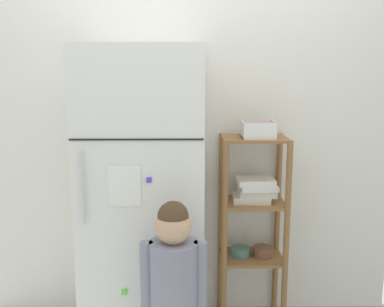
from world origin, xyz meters
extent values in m
cube|color=silver|center=(0.00, 0.35, 1.12)|extent=(2.69, 0.03, 2.24)
cube|color=white|center=(-0.26, 0.02, 0.87)|extent=(0.69, 0.60, 1.74)
cube|color=black|center=(-0.26, -0.28, 1.27)|extent=(0.67, 0.01, 0.01)
cylinder|color=silver|center=(-0.53, -0.30, 1.03)|extent=(0.02, 0.02, 0.38)
cube|color=white|center=(-0.32, -0.28, 1.03)|extent=(0.17, 0.01, 0.22)
cube|color=#6F3DD9|center=(-0.20, -0.29, 1.06)|extent=(0.03, 0.02, 0.03)
cube|color=#58E235|center=(-0.34, -0.29, 0.45)|extent=(0.03, 0.02, 0.03)
cube|color=#62E641|center=(-0.09, -0.29, 0.63)|extent=(0.04, 0.01, 0.04)
cube|color=#4FC632|center=(-0.23, -0.29, 0.69)|extent=(0.04, 0.01, 0.03)
cube|color=#E41F7D|center=(-0.18, -0.29, 0.71)|extent=(0.03, 0.01, 0.03)
cylinder|color=gray|center=(-0.07, -0.47, 0.61)|extent=(0.23, 0.23, 0.39)
sphere|color=gray|center=(-0.07, -0.40, 0.79)|extent=(0.10, 0.10, 0.10)
sphere|color=tan|center=(-0.07, -0.47, 0.88)|extent=(0.18, 0.18, 0.18)
sphere|color=#4C3823|center=(-0.07, -0.47, 0.93)|extent=(0.15, 0.15, 0.15)
cylinder|color=gray|center=(-0.20, -0.47, 0.64)|extent=(0.07, 0.07, 0.33)
cylinder|color=gray|center=(0.06, -0.47, 0.64)|extent=(0.07, 0.07, 0.33)
cylinder|color=olive|center=(0.22, 0.03, 0.61)|extent=(0.04, 0.04, 1.21)
cylinder|color=olive|center=(0.59, 0.03, 0.61)|extent=(0.04, 0.04, 1.21)
cylinder|color=olive|center=(0.22, 0.30, 0.61)|extent=(0.04, 0.04, 1.21)
cylinder|color=olive|center=(0.59, 0.30, 0.61)|extent=(0.04, 0.04, 1.21)
cube|color=olive|center=(0.40, 0.16, 1.20)|extent=(0.39, 0.29, 0.02)
cube|color=olive|center=(0.40, 0.16, 0.80)|extent=(0.39, 0.29, 0.02)
cube|color=olive|center=(0.40, 0.16, 0.44)|extent=(0.39, 0.29, 0.02)
cube|color=silver|center=(0.39, 0.16, 0.83)|extent=(0.23, 0.18, 0.04)
cube|color=silver|center=(0.43, 0.16, 0.87)|extent=(0.22, 0.17, 0.04)
cube|color=white|center=(0.43, 0.15, 0.91)|extent=(0.23, 0.18, 0.03)
cube|color=white|center=(0.42, 0.16, 0.94)|extent=(0.23, 0.18, 0.03)
cylinder|color=#4C7266|center=(0.33, 0.16, 0.48)|extent=(0.12, 0.12, 0.06)
cylinder|color=brown|center=(0.47, 0.16, 0.48)|extent=(0.13, 0.13, 0.06)
cube|color=white|center=(0.42, 0.15, 1.22)|extent=(0.19, 0.19, 0.01)
cube|color=white|center=(0.42, 0.05, 1.26)|extent=(0.19, 0.01, 0.10)
cube|color=white|center=(0.42, 0.24, 1.26)|extent=(0.19, 0.01, 0.10)
cube|color=white|center=(0.33, 0.15, 1.26)|extent=(0.01, 0.19, 0.10)
cube|color=white|center=(0.51, 0.15, 1.26)|extent=(0.01, 0.19, 0.10)
sphere|color=maroon|center=(0.44, 0.15, 1.25)|extent=(0.06, 0.06, 0.06)
sphere|color=#AA3020|center=(0.45, 0.12, 1.25)|extent=(0.07, 0.07, 0.07)
sphere|color=#C14627|center=(0.41, 0.17, 1.26)|extent=(0.08, 0.08, 0.08)
sphere|color=orange|center=(0.39, 0.13, 1.26)|extent=(0.08, 0.08, 0.08)
camera|label=1|loc=(-0.01, -2.49, 1.62)|focal=41.88mm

